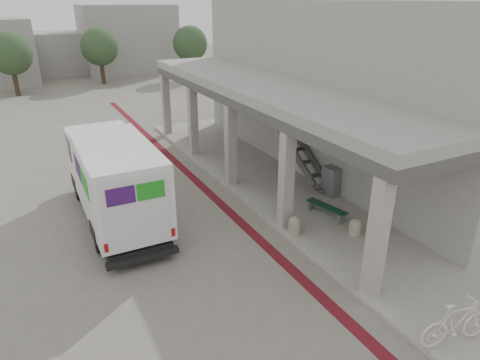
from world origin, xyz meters
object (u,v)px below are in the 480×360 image
bench (326,209)px  bicycle_cream (457,323)px  fedex_truck (114,177)px  utility_cabinet (332,181)px

bench → bicycle_cream: size_ratio=0.91×
fedex_truck → bench: bearing=-27.3°
fedex_truck → bench: 7.29m
bench → utility_cabinet: size_ratio=1.47×
utility_cabinet → bicycle_cream: utility_cabinet is taller
bench → utility_cabinet: utility_cabinet is taller
fedex_truck → bench: size_ratio=4.20×
fedex_truck → utility_cabinet: bearing=-14.3°
fedex_truck → bench: fedex_truck is taller
bench → bicycle_cream: bearing=-114.1°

